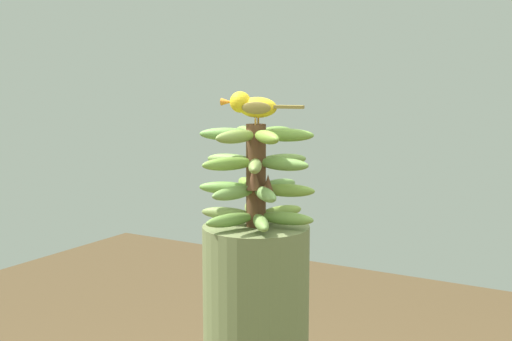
{
  "coord_description": "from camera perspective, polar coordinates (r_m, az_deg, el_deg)",
  "views": [
    {
      "loc": [
        -1.48,
        -0.87,
        1.69
      ],
      "look_at": [
        0.0,
        0.0,
        1.45
      ],
      "focal_mm": 47.79,
      "sensor_mm": 36.0,
      "label": 1
    }
  ],
  "objects": [
    {
      "name": "banana_bunch",
      "position": [
        1.74,
        0.01,
        -0.45
      ],
      "size": [
        0.3,
        0.31,
        0.26
      ],
      "color": "brown",
      "rests_on": "banana_tree"
    },
    {
      "name": "perched_bird",
      "position": [
        1.72,
        -0.35,
        5.46
      ],
      "size": [
        0.07,
        0.22,
        0.08
      ],
      "color": "#C68933",
      "rests_on": "banana_bunch"
    }
  ]
}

